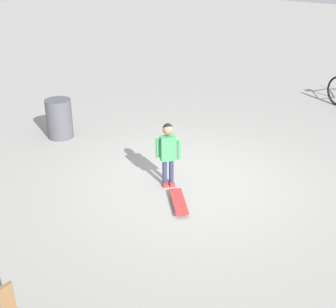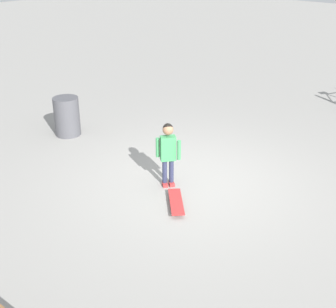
% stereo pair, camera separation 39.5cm
% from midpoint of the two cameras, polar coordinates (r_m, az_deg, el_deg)
% --- Properties ---
extents(ground_plane, '(50.00, 50.00, 0.00)m').
position_cam_midpoint_polar(ground_plane, '(7.54, 1.54, -3.46)').
color(ground_plane, gray).
extents(child_person, '(0.38, 0.28, 1.06)m').
position_cam_midpoint_polar(child_person, '(7.15, -1.58, 0.75)').
color(child_person, '#2D3351').
rests_on(child_person, ground).
extents(skateboard, '(0.67, 0.67, 0.07)m').
position_cam_midpoint_polar(skateboard, '(6.86, -0.32, -5.98)').
color(skateboard, '#B22D2D').
rests_on(skateboard, ground).
extents(trash_bin, '(0.51, 0.51, 0.79)m').
position_cam_midpoint_polar(trash_bin, '(9.41, -14.60, 4.29)').
color(trash_bin, '#4C4C51').
rests_on(trash_bin, ground).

